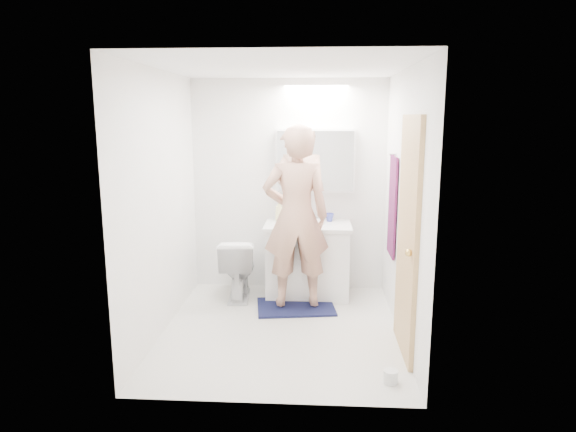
# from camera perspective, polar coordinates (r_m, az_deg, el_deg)

# --- Properties ---
(floor) EXTENTS (2.50, 2.50, 0.00)m
(floor) POSITION_cam_1_polar(r_m,az_deg,el_deg) (4.89, -0.78, -12.72)
(floor) COLOR silver
(floor) RESTS_ON ground
(ceiling) EXTENTS (2.50, 2.50, 0.00)m
(ceiling) POSITION_cam_1_polar(r_m,az_deg,el_deg) (4.49, -0.86, 16.51)
(ceiling) COLOR white
(ceiling) RESTS_ON floor
(wall_back) EXTENTS (2.50, 0.00, 2.50)m
(wall_back) POSITION_cam_1_polar(r_m,az_deg,el_deg) (5.77, 0.10, 3.40)
(wall_back) COLOR white
(wall_back) RESTS_ON floor
(wall_front) EXTENTS (2.50, 0.00, 2.50)m
(wall_front) POSITION_cam_1_polar(r_m,az_deg,el_deg) (3.32, -2.41, -2.49)
(wall_front) COLOR white
(wall_front) RESTS_ON floor
(wall_left) EXTENTS (0.00, 2.50, 2.50)m
(wall_left) POSITION_cam_1_polar(r_m,az_deg,el_deg) (4.75, -14.18, 1.35)
(wall_left) COLOR white
(wall_left) RESTS_ON floor
(wall_right) EXTENTS (0.00, 2.50, 2.50)m
(wall_right) POSITION_cam_1_polar(r_m,az_deg,el_deg) (4.59, 13.00, 1.08)
(wall_right) COLOR white
(wall_right) RESTS_ON floor
(vanity_cabinet) EXTENTS (0.90, 0.55, 0.78)m
(vanity_cabinet) POSITION_cam_1_polar(r_m,az_deg,el_deg) (5.66, 2.25, -5.17)
(vanity_cabinet) COLOR white
(vanity_cabinet) RESTS_ON floor
(countertop) EXTENTS (0.95, 0.58, 0.04)m
(countertop) POSITION_cam_1_polar(r_m,az_deg,el_deg) (5.55, 2.28, -1.11)
(countertop) COLOR silver
(countertop) RESTS_ON vanity_cabinet
(sink_basin) EXTENTS (0.36, 0.36, 0.03)m
(sink_basin) POSITION_cam_1_polar(r_m,az_deg,el_deg) (5.58, 2.29, -0.70)
(sink_basin) COLOR silver
(sink_basin) RESTS_ON countertop
(faucet) EXTENTS (0.02, 0.02, 0.16)m
(faucet) POSITION_cam_1_polar(r_m,az_deg,el_deg) (5.75, 2.33, 0.33)
(faucet) COLOR #B8B8BD
(faucet) RESTS_ON countertop
(medicine_cabinet) EXTENTS (0.88, 0.14, 0.70)m
(medicine_cabinet) POSITION_cam_1_polar(r_m,az_deg,el_deg) (5.66, 3.11, 6.28)
(medicine_cabinet) COLOR white
(medicine_cabinet) RESTS_ON wall_back
(mirror_panel) EXTENTS (0.84, 0.01, 0.66)m
(mirror_panel) POSITION_cam_1_polar(r_m,az_deg,el_deg) (5.58, 3.10, 6.21)
(mirror_panel) COLOR silver
(mirror_panel) RESTS_ON medicine_cabinet
(toilet) EXTENTS (0.43, 0.69, 0.68)m
(toilet) POSITION_cam_1_polar(r_m,az_deg,el_deg) (5.63, -5.68, -5.83)
(toilet) COLOR white
(toilet) RESTS_ON floor
(bath_rug) EXTENTS (0.87, 0.65, 0.02)m
(bath_rug) POSITION_cam_1_polar(r_m,az_deg,el_deg) (5.40, 0.88, -10.22)
(bath_rug) COLOR #131A3C
(bath_rug) RESTS_ON floor
(person) EXTENTS (0.73, 0.54, 1.86)m
(person) POSITION_cam_1_polar(r_m,az_deg,el_deg) (5.13, 0.92, -0.10)
(person) COLOR tan
(person) RESTS_ON bath_rug
(door) EXTENTS (0.04, 0.80, 2.00)m
(door) POSITION_cam_1_polar(r_m,az_deg,el_deg) (4.29, 13.38, -2.37)
(door) COLOR tan
(door) RESTS_ON wall_right
(door_knob) EXTENTS (0.06, 0.06, 0.06)m
(door_knob) POSITION_cam_1_polar(r_m,az_deg,el_deg) (4.01, 13.51, -4.07)
(door_knob) COLOR gold
(door_knob) RESTS_ON door
(towel) EXTENTS (0.02, 0.42, 1.00)m
(towel) POSITION_cam_1_polar(r_m,az_deg,el_deg) (5.14, 11.72, 1.06)
(towel) COLOR #1A123A
(towel) RESTS_ON wall_right
(towel_hook) EXTENTS (0.07, 0.02, 0.02)m
(towel_hook) POSITION_cam_1_polar(r_m,az_deg,el_deg) (5.08, 11.81, 6.85)
(towel_hook) COLOR silver
(towel_hook) RESTS_ON wall_right
(soap_bottle_a) EXTENTS (0.13, 0.13, 0.24)m
(soap_bottle_a) POSITION_cam_1_polar(r_m,az_deg,el_deg) (5.69, -1.01, 0.60)
(soap_bottle_a) COLOR #EAE597
(soap_bottle_a) RESTS_ON countertop
(soap_bottle_b) EXTENTS (0.12, 0.12, 0.18)m
(soap_bottle_b) POSITION_cam_1_polar(r_m,az_deg,el_deg) (5.71, 0.97, 0.36)
(soap_bottle_b) COLOR #598BC0
(soap_bottle_b) RESTS_ON countertop
(toothbrush_cup) EXTENTS (0.11, 0.11, 0.09)m
(toothbrush_cup) POSITION_cam_1_polar(r_m,az_deg,el_deg) (5.70, 4.72, -0.15)
(toothbrush_cup) COLOR #3842A8
(toothbrush_cup) RESTS_ON countertop
(toilet_paper_roll) EXTENTS (0.11, 0.11, 0.10)m
(toilet_paper_roll) POSITION_cam_1_polar(r_m,az_deg,el_deg) (4.08, 11.53, -17.36)
(toilet_paper_roll) COLOR silver
(toilet_paper_roll) RESTS_ON floor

